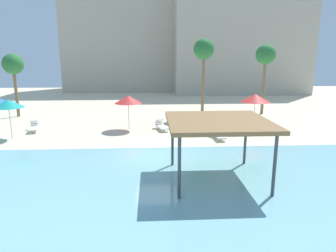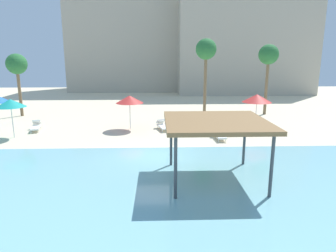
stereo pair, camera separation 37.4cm
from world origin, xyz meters
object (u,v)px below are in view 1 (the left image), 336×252
at_px(lounge_chair_1, 218,134).
at_px(palm_tree_1, 13,65).
at_px(lounge_chair_0, 161,125).
at_px(beach_umbrella_red_2, 255,98).
at_px(beach_umbrella_teal_0, 8,104).
at_px(lounge_chair_2, 34,127).
at_px(palm_tree_0, 204,51).
at_px(beach_umbrella_red_3, 128,99).
at_px(palm_tree_2, 266,56).
at_px(shade_pavilion, 218,123).

bearing_deg(lounge_chair_1, palm_tree_1, -119.70).
relative_size(lounge_chair_0, lounge_chair_1, 1.03).
relative_size(beach_umbrella_red_2, lounge_chair_0, 1.40).
xyz_separation_m(beach_umbrella_red_2, palm_tree_1, (-20.66, 6.43, 2.31)).
height_order(lounge_chair_0, lounge_chair_1, same).
bearing_deg(beach_umbrella_teal_0, palm_tree_1, 109.84).
xyz_separation_m(lounge_chair_2, palm_tree_1, (-3.63, 5.98, 4.45)).
height_order(lounge_chair_0, palm_tree_0, palm_tree_0).
height_order(beach_umbrella_red_2, palm_tree_0, palm_tree_0).
relative_size(beach_umbrella_red_2, beach_umbrella_red_3, 1.05).
bearing_deg(palm_tree_0, palm_tree_1, 176.90).
relative_size(palm_tree_0, palm_tree_1, 1.23).
distance_m(beach_umbrella_teal_0, lounge_chair_0, 10.92).
bearing_deg(palm_tree_0, lounge_chair_0, -128.57).
bearing_deg(lounge_chair_1, beach_umbrella_red_2, 123.87).
xyz_separation_m(lounge_chair_2, palm_tree_0, (13.89, 5.03, 5.70)).
xyz_separation_m(palm_tree_0, palm_tree_2, (6.15, 0.95, -0.43)).
height_order(shade_pavilion, palm_tree_0, palm_tree_0).
height_order(beach_umbrella_red_2, lounge_chair_2, beach_umbrella_red_2).
height_order(beach_umbrella_red_2, beach_umbrella_red_3, beach_umbrella_red_2).
bearing_deg(beach_umbrella_teal_0, palm_tree_2, 21.29).
xyz_separation_m(shade_pavilion, lounge_chair_0, (-2.22, 9.94, -2.34)).
xyz_separation_m(lounge_chair_1, palm_tree_1, (-17.33, 8.89, 4.45)).
distance_m(beach_umbrella_red_3, palm_tree_0, 9.02).
height_order(beach_umbrella_teal_0, lounge_chair_0, beach_umbrella_teal_0).
distance_m(shade_pavilion, beach_umbrella_teal_0, 15.00).
height_order(lounge_chair_2, palm_tree_0, palm_tree_0).
distance_m(beach_umbrella_teal_0, lounge_chair_2, 3.08).
relative_size(lounge_chair_0, palm_tree_1, 0.34).
distance_m(beach_umbrella_teal_0, beach_umbrella_red_3, 8.30).
distance_m(beach_umbrella_red_2, lounge_chair_0, 7.55).
xyz_separation_m(beach_umbrella_teal_0, palm_tree_1, (-2.92, 8.09, 2.33)).
bearing_deg(lounge_chair_1, palm_tree_0, 176.08).
height_order(lounge_chair_1, palm_tree_0, palm_tree_0).
xyz_separation_m(beach_umbrella_teal_0, beach_umbrella_red_2, (17.74, 1.66, 0.02)).
bearing_deg(palm_tree_2, lounge_chair_0, -149.33).
height_order(beach_umbrella_red_3, lounge_chair_2, beach_umbrella_red_3).
height_order(beach_umbrella_teal_0, beach_umbrella_red_2, beach_umbrella_red_2).
height_order(palm_tree_1, palm_tree_2, palm_tree_2).
bearing_deg(beach_umbrella_teal_0, palm_tree_0, 26.05).
relative_size(beach_umbrella_red_3, lounge_chair_1, 1.38).
xyz_separation_m(beach_umbrella_red_2, lounge_chair_0, (-7.23, 0.36, -2.14)).
distance_m(beach_umbrella_teal_0, beach_umbrella_red_2, 17.82).
height_order(beach_umbrella_red_3, palm_tree_2, palm_tree_2).
bearing_deg(beach_umbrella_red_2, beach_umbrella_red_3, 176.74).
bearing_deg(lounge_chair_2, shade_pavilion, 36.47).
bearing_deg(lounge_chair_0, beach_umbrella_red_3, -108.97).
height_order(beach_umbrella_red_3, lounge_chair_1, beach_umbrella_red_3).
bearing_deg(palm_tree_2, palm_tree_0, -171.24).
xyz_separation_m(palm_tree_0, palm_tree_1, (-17.52, 0.95, -1.25)).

